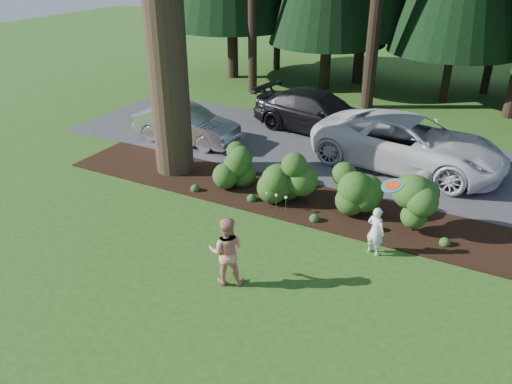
{
  "coord_description": "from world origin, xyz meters",
  "views": [
    {
      "loc": [
        5.12,
        -9.02,
        6.99
      ],
      "look_at": [
        -0.19,
        0.94,
        1.3
      ],
      "focal_mm": 35.0,
      "sensor_mm": 36.0,
      "label": 1
    }
  ],
  "objects_px": {
    "child": "(376,231)",
    "frisbee": "(392,186)",
    "adult": "(226,251)",
    "car_white_suv": "(408,143)",
    "car_silver_wagon": "(187,125)",
    "car_dark_suv": "(318,112)"
  },
  "relations": [
    {
      "from": "child",
      "to": "frisbee",
      "type": "relative_size",
      "value": 2.37
    },
    {
      "from": "adult",
      "to": "frisbee",
      "type": "distance_m",
      "value": 4.07
    },
    {
      "from": "car_white_suv",
      "to": "car_silver_wagon",
      "type": "bearing_deg",
      "value": 107.09
    },
    {
      "from": "adult",
      "to": "frisbee",
      "type": "bearing_deg",
      "value": -162.85
    },
    {
      "from": "child",
      "to": "adult",
      "type": "xyz_separation_m",
      "value": [
        -2.62,
        -2.72,
        0.19
      ]
    },
    {
      "from": "car_silver_wagon",
      "to": "frisbee",
      "type": "relative_size",
      "value": 7.76
    },
    {
      "from": "car_silver_wagon",
      "to": "car_white_suv",
      "type": "bearing_deg",
      "value": -80.17
    },
    {
      "from": "car_silver_wagon",
      "to": "car_dark_suv",
      "type": "xyz_separation_m",
      "value": [
        3.99,
        3.49,
        0.1
      ]
    },
    {
      "from": "child",
      "to": "frisbee",
      "type": "xyz_separation_m",
      "value": [
        0.28,
        -0.11,
        1.35
      ]
    },
    {
      "from": "frisbee",
      "to": "car_white_suv",
      "type": "bearing_deg",
      "value": 97.87
    },
    {
      "from": "child",
      "to": "frisbee",
      "type": "distance_m",
      "value": 1.39
    },
    {
      "from": "car_silver_wagon",
      "to": "car_dark_suv",
      "type": "bearing_deg",
      "value": -49.55
    },
    {
      "from": "car_dark_suv",
      "to": "adult",
      "type": "relative_size",
      "value": 3.3
    },
    {
      "from": "car_dark_suv",
      "to": "frisbee",
      "type": "relative_size",
      "value": 10.1
    },
    {
      "from": "frisbee",
      "to": "adult",
      "type": "bearing_deg",
      "value": -138.11
    },
    {
      "from": "car_silver_wagon",
      "to": "car_dark_suv",
      "type": "distance_m",
      "value": 5.3
    },
    {
      "from": "car_dark_suv",
      "to": "adult",
      "type": "distance_m",
      "value": 10.56
    },
    {
      "from": "car_dark_suv",
      "to": "car_white_suv",
      "type": "bearing_deg",
      "value": -108.44
    },
    {
      "from": "car_white_suv",
      "to": "adult",
      "type": "xyz_separation_m",
      "value": [
        -2.1,
        -8.39,
        -0.09
      ]
    },
    {
      "from": "car_white_suv",
      "to": "frisbee",
      "type": "bearing_deg",
      "value": -165.57
    },
    {
      "from": "car_dark_suv",
      "to": "frisbee",
      "type": "bearing_deg",
      "value": -140.3
    },
    {
      "from": "car_silver_wagon",
      "to": "car_white_suv",
      "type": "height_order",
      "value": "car_white_suv"
    }
  ]
}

